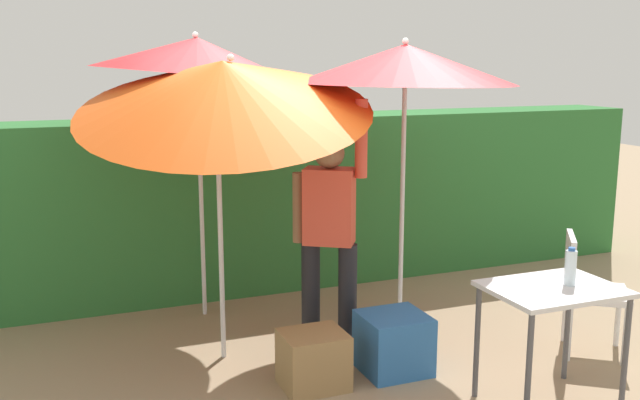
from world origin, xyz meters
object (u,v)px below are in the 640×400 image
(cooler_box, at_px, (394,343))
(umbrella_yellow, at_px, (196,56))
(bottle_water, at_px, (571,267))
(person_vendor, at_px, (329,228))
(crate_cardboard, at_px, (313,360))
(folding_table, at_px, (553,302))
(chair_plastic, at_px, (587,287))
(umbrella_orange, at_px, (405,64))
(umbrella_rainbow, at_px, (224,87))

(cooler_box, bearing_deg, umbrella_yellow, 121.08)
(bottle_water, bearing_deg, person_vendor, 128.15)
(crate_cardboard, xyz_separation_m, folding_table, (1.29, -0.77, 0.49))
(umbrella_yellow, xyz_separation_m, cooler_box, (0.98, -1.63, -1.97))
(folding_table, bearing_deg, umbrella_yellow, 124.37)
(chair_plastic, height_order, folding_table, chair_plastic)
(person_vendor, bearing_deg, umbrella_orange, 13.66)
(person_vendor, distance_m, cooler_box, 0.94)
(cooler_box, bearing_deg, umbrella_rainbow, 146.74)
(cooler_box, xyz_separation_m, crate_cardboard, (-0.61, -0.02, -0.02))
(umbrella_orange, relative_size, chair_plastic, 2.60)
(umbrella_yellow, bearing_deg, umbrella_orange, -33.36)
(umbrella_orange, distance_m, crate_cardboard, 2.30)
(folding_table, height_order, bottle_water, bottle_water)
(umbrella_orange, height_order, crate_cardboard, umbrella_orange)
(umbrella_rainbow, height_order, folding_table, umbrella_rainbow)
(umbrella_orange, distance_m, umbrella_yellow, 1.68)
(umbrella_rainbow, relative_size, person_vendor, 1.34)
(umbrella_rainbow, height_order, chair_plastic, umbrella_rainbow)
(person_vendor, relative_size, crate_cardboard, 4.47)
(umbrella_orange, bearing_deg, crate_cardboard, -144.75)
(bottle_water, bearing_deg, crate_cardboard, 150.74)
(umbrella_rainbow, bearing_deg, bottle_water, -39.26)
(person_vendor, bearing_deg, crate_cardboard, -121.44)
(umbrella_rainbow, relative_size, cooler_box, 5.63)
(umbrella_yellow, distance_m, chair_plastic, 3.49)
(person_vendor, bearing_deg, cooler_box, -63.61)
(person_vendor, relative_size, cooler_box, 4.20)
(person_vendor, distance_m, crate_cardboard, 0.99)
(bottle_water, bearing_deg, cooler_box, 134.37)
(umbrella_yellow, bearing_deg, folding_table, -55.63)
(umbrella_yellow, bearing_deg, cooler_box, -58.92)
(umbrella_yellow, bearing_deg, crate_cardboard, -77.34)
(person_vendor, height_order, chair_plastic, person_vendor)
(bottle_water, bearing_deg, umbrella_orange, 103.75)
(umbrella_yellow, bearing_deg, person_vendor, -56.76)
(folding_table, bearing_deg, chair_plastic, 35.87)
(cooler_box, relative_size, crate_cardboard, 1.06)
(cooler_box, bearing_deg, person_vendor, 116.39)
(person_vendor, height_order, crate_cardboard, person_vendor)
(umbrella_rainbow, xyz_separation_m, cooler_box, (1.00, -0.66, -1.76))
(crate_cardboard, bearing_deg, chair_plastic, -5.57)
(bottle_water, bearing_deg, umbrella_rainbow, 140.74)
(umbrella_rainbow, xyz_separation_m, bottle_water, (1.79, -1.46, -1.08))
(chair_plastic, height_order, crate_cardboard, chair_plastic)
(chair_plastic, bearing_deg, umbrella_rainbow, 160.33)
(umbrella_yellow, xyz_separation_m, chair_plastic, (2.45, -1.85, -1.66))
(chair_plastic, relative_size, bottle_water, 3.71)
(umbrella_orange, height_order, bottle_water, umbrella_orange)
(umbrella_rainbow, relative_size, folding_table, 3.15)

